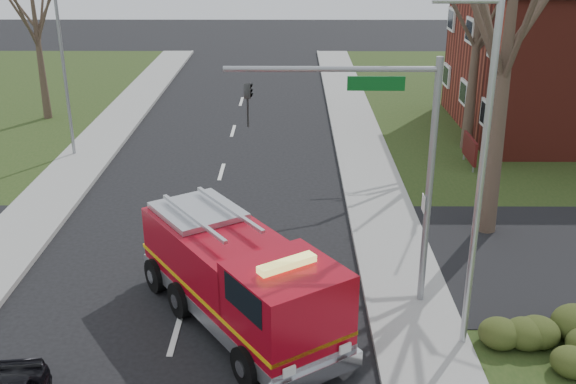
{
  "coord_description": "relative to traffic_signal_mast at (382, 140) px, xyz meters",
  "views": [
    {
      "loc": [
        2.95,
        -14.62,
        9.77
      ],
      "look_at": [
        2.85,
        4.76,
        2.0
      ],
      "focal_mm": 42.0,
      "sensor_mm": 36.0,
      "label": 1
    }
  ],
  "objects": [
    {
      "name": "sidewalk_right",
      "position": [
        0.99,
        -1.5,
        -4.63
      ],
      "size": [
        2.4,
        80.0,
        0.15
      ],
      "primitive_type": "cube",
      "color": "#969590",
      "rests_on": "ground"
    },
    {
      "name": "streetlight_pole",
      "position": [
        1.93,
        -2.0,
        -0.16
      ],
      "size": [
        1.48,
        0.16,
        8.4
      ],
      "color": "#B7BABF",
      "rests_on": "ground"
    },
    {
      "name": "utility_pole_far",
      "position": [
        -12.01,
        12.5,
        -1.21
      ],
      "size": [
        0.14,
        0.14,
        7.0
      ],
      "primitive_type": "cylinder",
      "color": "gray",
      "rests_on": "ground"
    },
    {
      "name": "traffic_signal_mast",
      "position": [
        0.0,
        0.0,
        0.0
      ],
      "size": [
        5.29,
        0.18,
        6.8
      ],
      "color": "gray",
      "rests_on": "ground"
    },
    {
      "name": "bare_tree_near",
      "position": [
        4.29,
        4.5,
        2.71
      ],
      "size": [
        6.0,
        6.0,
        12.0
      ],
      "color": "#3F3025",
      "rests_on": "ground"
    },
    {
      "name": "health_center_sign",
      "position": [
        5.29,
        11.0,
        -3.83
      ],
      "size": [
        0.12,
        2.0,
        1.4
      ],
      "color": "#471010",
      "rests_on": "ground"
    },
    {
      "name": "fire_engine",
      "position": [
        -3.57,
        -1.01,
        -3.44
      ],
      "size": [
        5.81,
        7.05,
        2.79
      ],
      "rotation": [
        0.0,
        0.0,
        0.59
      ],
      "color": "#9A0716",
      "rests_on": "ground"
    },
    {
      "name": "bare_tree_left",
      "position": [
        -15.21,
        18.5,
        0.86
      ],
      "size": [
        4.5,
        4.5,
        9.0
      ],
      "color": "#3F3025",
      "rests_on": "ground"
    },
    {
      "name": "hedge_corner",
      "position": [
        3.79,
        -2.5,
        -4.13
      ],
      "size": [
        2.8,
        2.0,
        0.9
      ],
      "primitive_type": "ellipsoid",
      "color": "#273413",
      "rests_on": "lawn_right"
    },
    {
      "name": "bare_tree_far",
      "position": [
        5.79,
        13.5,
        1.78
      ],
      "size": [
        5.25,
        5.25,
        10.5
      ],
      "color": "#3F3025",
      "rests_on": "ground"
    },
    {
      "name": "ground",
      "position": [
        -5.21,
        -1.5,
        -4.71
      ],
      "size": [
        120.0,
        120.0,
        0.0
      ],
      "primitive_type": "plane",
      "color": "black",
      "rests_on": "ground"
    }
  ]
}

